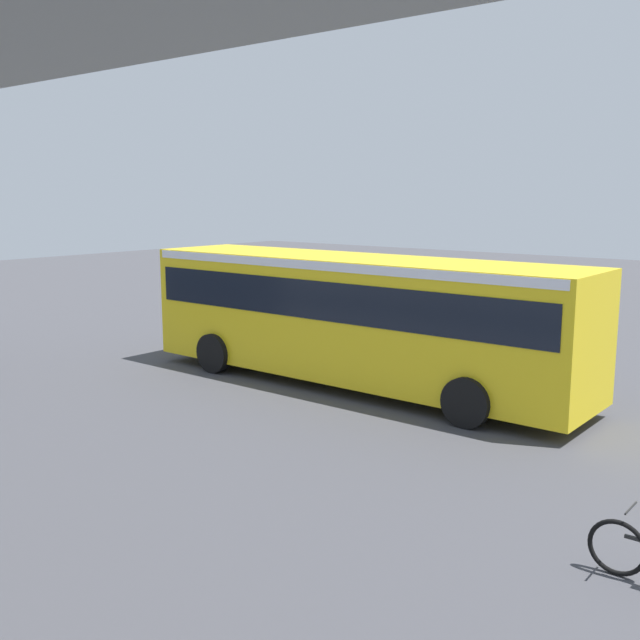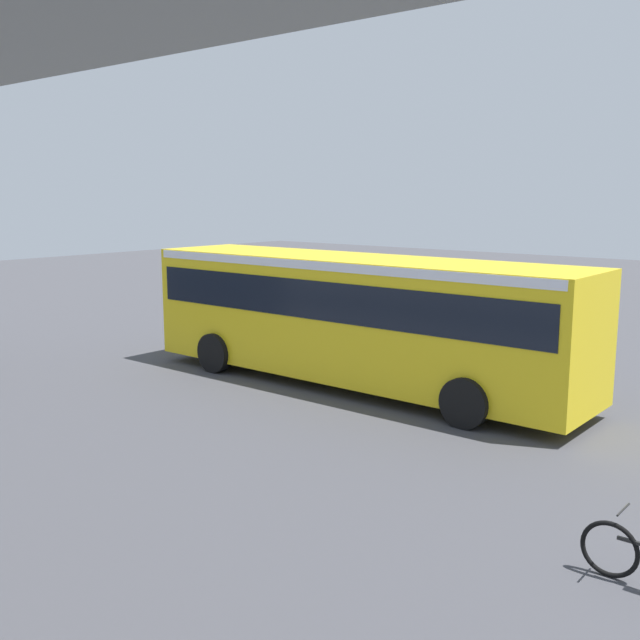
{
  "view_description": "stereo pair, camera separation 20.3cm",
  "coord_description": "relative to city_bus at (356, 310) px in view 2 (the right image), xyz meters",
  "views": [
    {
      "loc": [
        -10.29,
        14.69,
        4.64
      ],
      "look_at": [
        0.84,
        0.92,
        1.6
      ],
      "focal_mm": 41.32,
      "sensor_mm": 36.0,
      "label": 1
    },
    {
      "loc": [
        -10.45,
        14.56,
        4.64
      ],
      "look_at": [
        0.84,
        0.92,
        1.6
      ],
      "focal_mm": 41.32,
      "sensor_mm": 36.0,
      "label": 2
    }
  ],
  "objects": [
    {
      "name": "ground",
      "position": [
        -0.06,
        -0.49,
        -1.88
      ],
      "size": [
        80.0,
        80.0,
        0.0
      ],
      "primitive_type": "plane",
      "color": "#424247"
    },
    {
      "name": "lane_dash_centre",
      "position": [
        3.94,
        -3.27,
        -1.88
      ],
      "size": [
        2.0,
        0.2,
        0.01
      ],
      "primitive_type": "cube",
      "color": "silver",
      "rests_on": "ground"
    },
    {
      "name": "city_bus",
      "position": [
        0.0,
        0.0,
        0.0
      ],
      "size": [
        11.54,
        2.85,
        3.15
      ],
      "color": "yellow",
      "rests_on": "ground"
    },
    {
      "name": "lane_dash_leftmost",
      "position": [
        -4.06,
        -3.27,
        -1.88
      ],
      "size": [
        2.0,
        0.2,
        0.01
      ],
      "primitive_type": "cube",
      "color": "silver",
      "rests_on": "ground"
    },
    {
      "name": "lane_dash_left",
      "position": [
        -0.06,
        -3.27,
        -1.88
      ],
      "size": [
        2.0,
        0.2,
        0.01
      ],
      "primitive_type": "cube",
      "color": "silver",
      "rests_on": "ground"
    }
  ]
}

